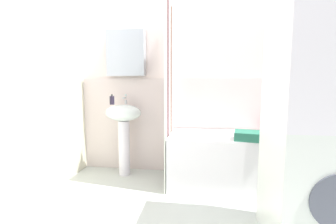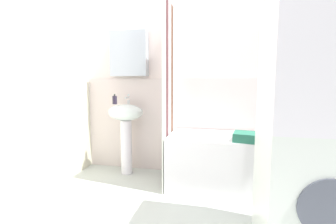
{
  "view_description": "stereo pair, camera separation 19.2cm",
  "coord_description": "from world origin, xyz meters",
  "px_view_note": "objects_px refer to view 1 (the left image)",
  "views": [
    {
      "loc": [
        -0.0,
        -1.64,
        1.1
      ],
      "look_at": [
        -0.35,
        0.87,
        0.81
      ],
      "focal_mm": 24.55,
      "sensor_mm": 36.0,
      "label": 1
    },
    {
      "loc": [
        0.19,
        -1.61,
        1.1
      ],
      "look_at": [
        -0.35,
        0.87,
        0.81
      ],
      "focal_mm": 24.55,
      "sensor_mm": 36.0,
      "label": 2
    }
  ],
  "objects_px": {
    "shampoo_bottle": "(276,126)",
    "washer_dryer_stack": "(319,127)",
    "sink": "(124,124)",
    "body_wash_bottle": "(286,123)",
    "bathtub": "(233,160)",
    "lotion_bottle": "(264,125)",
    "soap_dispenser": "(112,100)",
    "towel_folded": "(253,136)"
  },
  "relations": [
    {
      "from": "sink",
      "to": "lotion_bottle",
      "type": "bearing_deg",
      "value": 3.4
    },
    {
      "from": "soap_dispenser",
      "to": "shampoo_bottle",
      "type": "relative_size",
      "value": 0.83
    },
    {
      "from": "sink",
      "to": "washer_dryer_stack",
      "type": "relative_size",
      "value": 0.53
    },
    {
      "from": "washer_dryer_stack",
      "to": "shampoo_bottle",
      "type": "bearing_deg",
      "value": 84.93
    },
    {
      "from": "washer_dryer_stack",
      "to": "bathtub",
      "type": "bearing_deg",
      "value": 113.78
    },
    {
      "from": "body_wash_bottle",
      "to": "washer_dryer_stack",
      "type": "xyz_separation_m",
      "value": [
        -0.2,
        -1.15,
        0.15
      ]
    },
    {
      "from": "shampoo_bottle",
      "to": "towel_folded",
      "type": "xyz_separation_m",
      "value": [
        -0.37,
        -0.49,
        -0.03
      ]
    },
    {
      "from": "body_wash_bottle",
      "to": "shampoo_bottle",
      "type": "xyz_separation_m",
      "value": [
        -0.09,
        0.04,
        -0.03
      ]
    },
    {
      "from": "soap_dispenser",
      "to": "body_wash_bottle",
      "type": "distance_m",
      "value": 2.06
    },
    {
      "from": "soap_dispenser",
      "to": "lotion_bottle",
      "type": "relative_size",
      "value": 0.76
    },
    {
      "from": "shampoo_bottle",
      "to": "towel_folded",
      "type": "bearing_deg",
      "value": -126.88
    },
    {
      "from": "body_wash_bottle",
      "to": "washer_dryer_stack",
      "type": "bearing_deg",
      "value": -99.66
    },
    {
      "from": "body_wash_bottle",
      "to": "soap_dispenser",
      "type": "bearing_deg",
      "value": -177.3
    },
    {
      "from": "bathtub",
      "to": "sink",
      "type": "bearing_deg",
      "value": 173.86
    },
    {
      "from": "sink",
      "to": "shampoo_bottle",
      "type": "bearing_deg",
      "value": 4.02
    },
    {
      "from": "body_wash_bottle",
      "to": "lotion_bottle",
      "type": "bearing_deg",
      "value": 178.2
    },
    {
      "from": "lotion_bottle",
      "to": "washer_dryer_stack",
      "type": "bearing_deg",
      "value": -88.32
    },
    {
      "from": "sink",
      "to": "washer_dryer_stack",
      "type": "distance_m",
      "value": 2.02
    },
    {
      "from": "sink",
      "to": "soap_dispenser",
      "type": "distance_m",
      "value": 0.32
    },
    {
      "from": "body_wash_bottle",
      "to": "towel_folded",
      "type": "xyz_separation_m",
      "value": [
        -0.46,
        -0.45,
        -0.06
      ]
    },
    {
      "from": "bathtub",
      "to": "towel_folded",
      "type": "xyz_separation_m",
      "value": [
        0.15,
        -0.22,
        0.33
      ]
    },
    {
      "from": "body_wash_bottle",
      "to": "shampoo_bottle",
      "type": "relative_size",
      "value": 1.45
    },
    {
      "from": "soap_dispenser",
      "to": "sink",
      "type": "bearing_deg",
      "value": 1.72
    },
    {
      "from": "soap_dispenser",
      "to": "body_wash_bottle",
      "type": "bearing_deg",
      "value": 2.7
    },
    {
      "from": "soap_dispenser",
      "to": "shampoo_bottle",
      "type": "distance_m",
      "value": 1.98
    },
    {
      "from": "shampoo_bottle",
      "to": "lotion_bottle",
      "type": "bearing_deg",
      "value": -168.67
    },
    {
      "from": "shampoo_bottle",
      "to": "washer_dryer_stack",
      "type": "xyz_separation_m",
      "value": [
        -0.11,
        -1.19,
        0.19
      ]
    },
    {
      "from": "bathtub",
      "to": "washer_dryer_stack",
      "type": "bearing_deg",
      "value": -66.22
    },
    {
      "from": "body_wash_bottle",
      "to": "lotion_bottle",
      "type": "height_order",
      "value": "body_wash_bottle"
    },
    {
      "from": "bathtub",
      "to": "washer_dryer_stack",
      "type": "distance_m",
      "value": 1.15
    },
    {
      "from": "washer_dryer_stack",
      "to": "sink",
      "type": "bearing_deg",
      "value": 148.09
    },
    {
      "from": "soap_dispenser",
      "to": "bathtub",
      "type": "xyz_separation_m",
      "value": [
        1.44,
        -0.14,
        -0.65
      ]
    },
    {
      "from": "lotion_bottle",
      "to": "washer_dryer_stack",
      "type": "xyz_separation_m",
      "value": [
        0.03,
        -1.16,
        0.18
      ]
    },
    {
      "from": "bathtub",
      "to": "towel_folded",
      "type": "height_order",
      "value": "towel_folded"
    },
    {
      "from": "sink",
      "to": "washer_dryer_stack",
      "type": "bearing_deg",
      "value": -31.91
    },
    {
      "from": "soap_dispenser",
      "to": "towel_folded",
      "type": "relative_size",
      "value": 0.37
    },
    {
      "from": "shampoo_bottle",
      "to": "body_wash_bottle",
      "type": "bearing_deg",
      "value": -21.2
    },
    {
      "from": "lotion_bottle",
      "to": "towel_folded",
      "type": "distance_m",
      "value": 0.51
    },
    {
      "from": "soap_dispenser",
      "to": "bathtub",
      "type": "height_order",
      "value": "soap_dispenser"
    },
    {
      "from": "sink",
      "to": "towel_folded",
      "type": "bearing_deg",
      "value": -14.05
    },
    {
      "from": "bathtub",
      "to": "shampoo_bottle",
      "type": "distance_m",
      "value": 0.68
    },
    {
      "from": "sink",
      "to": "soap_dispenser",
      "type": "xyz_separation_m",
      "value": [
        -0.14,
        -0.0,
        0.29
      ]
    }
  ]
}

